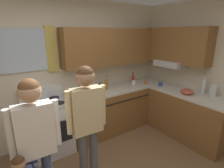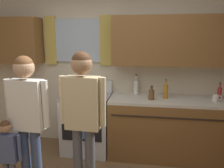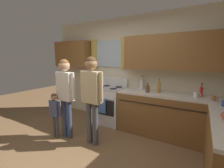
% 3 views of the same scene
% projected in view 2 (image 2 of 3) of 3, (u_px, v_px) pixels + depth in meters
% --- Properties ---
extents(back_wall_unit, '(4.60, 0.42, 2.60)m').
position_uv_depth(back_wall_unit, '(118.00, 57.00, 3.52)').
color(back_wall_unit, beige).
rests_on(back_wall_unit, ground).
extents(kitchen_counter_run, '(2.31, 2.11, 0.90)m').
position_uv_depth(kitchen_counter_run, '(220.00, 143.00, 2.85)').
color(kitchen_counter_run, brown).
rests_on(kitchen_counter_run, ground).
extents(stove_oven, '(0.71, 0.67, 1.10)m').
position_uv_depth(stove_oven, '(87.00, 122.00, 3.53)').
color(stove_oven, silver).
rests_on(stove_oven, ground).
extents(bottle_oil_amber, '(0.06, 0.06, 0.29)m').
position_uv_depth(bottle_oil_amber, '(166.00, 91.00, 3.26)').
color(bottle_oil_amber, '#B27223').
rests_on(bottle_oil_amber, kitchen_counter_run).
extents(bottle_sauce_red, '(0.06, 0.06, 0.25)m').
position_uv_depth(bottle_sauce_red, '(219.00, 93.00, 3.22)').
color(bottle_sauce_red, red).
rests_on(bottle_sauce_red, kitchen_counter_run).
extents(bottle_milk_white, '(0.08, 0.08, 0.31)m').
position_uv_depth(bottle_milk_white, '(136.00, 87.00, 3.51)').
color(bottle_milk_white, white).
rests_on(bottle_milk_white, kitchen_counter_run).
extents(bottle_squat_brown, '(0.08, 0.08, 0.21)m').
position_uv_depth(bottle_squat_brown, '(151.00, 94.00, 3.20)').
color(bottle_squat_brown, brown).
rests_on(bottle_squat_brown, kitchen_counter_run).
extents(mug_ceramic_white, '(0.13, 0.08, 0.09)m').
position_uv_depth(mug_ceramic_white, '(216.00, 98.00, 3.13)').
color(mug_ceramic_white, white).
rests_on(mug_ceramic_white, kitchen_counter_run).
extents(adult_holding_child, '(0.50, 0.22, 1.59)m').
position_uv_depth(adult_holding_child, '(27.00, 110.00, 2.42)').
color(adult_holding_child, '#38476B').
rests_on(adult_holding_child, ground).
extents(adult_in_plaid, '(0.51, 0.22, 1.64)m').
position_uv_depth(adult_in_plaid, '(83.00, 109.00, 2.39)').
color(adult_in_plaid, '#4C4C51').
rests_on(adult_in_plaid, ground).
extents(small_child, '(0.31, 0.12, 0.92)m').
position_uv_depth(small_child, '(8.00, 151.00, 2.41)').
color(small_child, '#4C4C56').
rests_on(small_child, ground).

